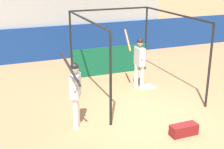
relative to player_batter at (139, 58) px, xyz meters
The scene contains 9 objects.
ground_plane 2.60m from the player_batter, 107.59° to the right, with size 60.00×60.00×0.00m, color #A8754C.
outfield_wall 4.67m from the player_batter, 98.85° to the left, with size 24.00×0.12×1.50m.
bleacher_section 5.92m from the player_batter, 96.97° to the left, with size 8.15×2.40×2.78m.
batting_cage 1.04m from the player_batter, 108.50° to the left, with size 3.11×3.95×2.52m.
home_plate 1.12m from the player_batter, ahead, with size 0.44×0.44×0.02m.
player_batter is the anchor object (origin of this frame).
player_waiting 3.25m from the player_batter, 146.05° to the right, with size 0.58×0.82×2.08m.
equipment_bag 3.38m from the player_batter, 96.43° to the right, with size 0.70×0.28×0.28m.
baseball 1.71m from the player_batter, 109.49° to the right, with size 0.07×0.07×0.07m.
Camera 1 is at (-3.83, -6.64, 3.94)m, focal length 50.00 mm.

